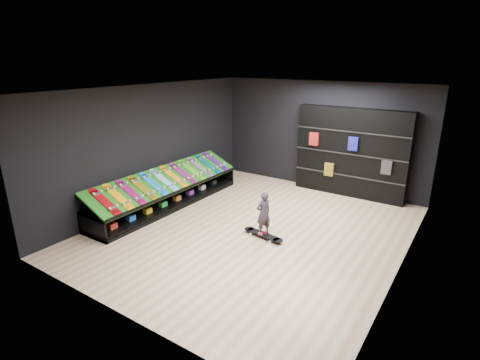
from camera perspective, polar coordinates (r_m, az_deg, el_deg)
The scene contains 23 objects.
floor at distance 8.28m, azimuth 2.14°, elevation -7.55°, with size 6.00×7.00×0.01m, color beige.
ceiling at distance 7.48m, azimuth 2.41°, elevation 13.61°, with size 6.00×7.00×0.01m, color white.
wall_back at distance 10.81m, azimuth 12.05°, elevation 6.62°, with size 6.00×0.02×3.00m, color black.
wall_front at distance 5.26m, azimuth -18.18°, elevation -6.27°, with size 6.00×0.02×3.00m, color black.
wall_left at distance 9.60m, azimuth -13.25°, elevation 5.11°, with size 0.02×7.00×3.00m, color black.
wall_right at distance 6.77m, azimuth 24.49°, elevation -1.54°, with size 0.02×7.00×3.00m, color black.
display_rack at distance 9.65m, azimuth -10.87°, elevation -2.44°, with size 0.90×4.50×0.50m, color black, non-canonical shape.
turf_ramp at distance 9.46m, azimuth -10.82°, elevation 0.12°, with size 1.00×4.50×0.04m, color #14550D.
back_shelving at distance 10.40m, azimuth 16.57°, elevation 4.01°, with size 2.95×0.34×2.36m, color black.
floor_skateboard at distance 7.92m, azimuth 3.53°, elevation -8.47°, with size 0.98×0.22×0.09m, color black, non-canonical shape.
child at distance 7.78m, azimuth 3.57°, elevation -6.34°, with size 0.21×0.15×0.56m, color black.
display_board_0 at distance 8.28m, azimuth -19.91°, elevation -3.12°, with size 0.98×0.22×0.09m, color red, non-canonical shape.
display_board_1 at distance 8.48m, azimuth -18.07°, elevation -2.44°, with size 0.98×0.22×0.09m, color yellow, non-canonical shape.
display_board_2 at distance 8.68m, azimuth -16.31°, elevation -1.79°, with size 0.98×0.22×0.09m, color #E5198C, non-canonical shape.
display_board_3 at distance 8.89m, azimuth -14.63°, elevation -1.17°, with size 0.98×0.22×0.09m, color yellow, non-canonical shape.
display_board_4 at distance 9.11m, azimuth -13.03°, elevation -0.58°, with size 0.98×0.22×0.09m, color blue, non-canonical shape.
display_board_5 at distance 9.33m, azimuth -11.51°, elevation -0.01°, with size 0.98×0.22×0.09m, color #0CB2E5, non-canonical shape.
display_board_6 at distance 9.56m, azimuth -10.06°, elevation 0.53°, with size 0.98×0.22×0.09m, color orange, non-canonical shape.
display_board_7 at distance 9.80m, azimuth -8.68°, elevation 1.04°, with size 0.98×0.22×0.09m, color #2626BF, non-canonical shape.
display_board_8 at distance 10.05m, azimuth -7.37°, elevation 1.53°, with size 0.98×0.22×0.09m, color green, non-canonical shape.
display_board_9 at distance 10.30m, azimuth -6.12°, elevation 1.99°, with size 0.98×0.22×0.09m, color black, non-canonical shape.
display_board_10 at distance 10.56m, azimuth -4.93°, elevation 2.43°, with size 0.98×0.22×0.09m, color #0C8C99, non-canonical shape.
display_board_11 at distance 10.82m, azimuth -3.79°, elevation 2.85°, with size 0.98×0.22×0.09m, color purple, non-canonical shape.
Camera 1 is at (3.87, -6.38, 3.60)m, focal length 28.00 mm.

